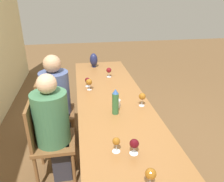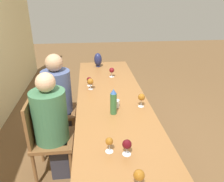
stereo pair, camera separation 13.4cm
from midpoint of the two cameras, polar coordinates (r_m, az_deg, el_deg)
The scene contains 16 objects.
ground_plane at distance 2.98m, azimuth 1.42°, elevation -15.79°, with size 14.00×14.00×0.00m, color brown.
dining_table at distance 2.58m, azimuth 1.58°, elevation -3.76°, with size 3.09×0.82×0.77m.
water_bottle at distance 2.22m, azimuth 2.11°, elevation -2.89°, with size 0.07×0.07×0.28m.
water_tumbler at distance 2.39m, azimuth 2.57°, elevation -3.32°, with size 0.08×0.08×0.08m.
vase at distance 3.70m, azimuth -2.65°, elevation 8.17°, with size 0.13×0.13×0.23m.
wine_glass_0 at distance 2.39m, azimuth 9.30°, elevation -1.68°, with size 0.08×0.08×0.15m.
wine_glass_1 at distance 1.73m, azimuth 1.54°, elevation -13.19°, with size 0.06×0.06×0.13m.
wine_glass_2 at distance 1.48m, azimuth 9.84°, elevation -21.03°, with size 0.07×0.07×0.14m.
wine_glass_3 at distance 1.72m, azimuth 6.22°, elevation -13.81°, with size 0.07×0.07×0.13m.
wine_glass_4 at distance 2.92m, azimuth -4.66°, elevation 2.90°, with size 0.07×0.07×0.12m.
wine_glass_5 at distance 3.23m, azimuth 1.12°, elevation 5.38°, with size 0.08×0.08×0.14m.
wine_glass_6 at distance 2.80m, azimuth -4.32°, elevation 2.43°, with size 0.08×0.08×0.15m.
chair_near at distance 2.49m, azimuth -15.41°, elevation -11.33°, with size 0.44×0.44×0.93m.
chair_far at distance 3.02m, azimuth -13.77°, elevation -4.45°, with size 0.44×0.44×0.93m.
person_near at distance 2.40m, azimuth -13.75°, elevation -8.35°, with size 0.36×0.36×1.22m.
person_far at distance 2.94m, azimuth -12.41°, elevation -1.61°, with size 0.37×0.37×1.24m.
Camera 2 is at (-2.27, 0.25, 1.92)m, focal length 35.00 mm.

